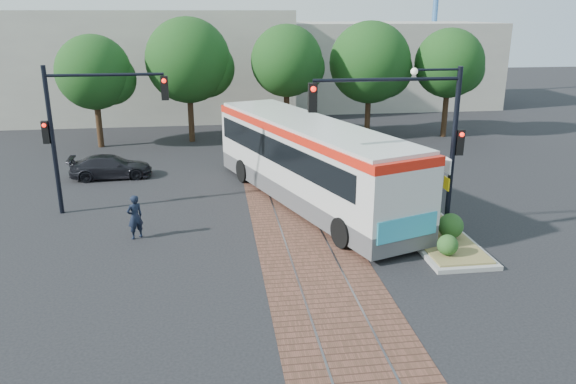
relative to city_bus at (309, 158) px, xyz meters
name	(u,v)px	position (x,y,z in m)	size (l,w,h in m)	color
ground	(304,238)	(-0.82, -3.94, -1.98)	(120.00, 120.00, 0.00)	black
trackbed	(289,203)	(-0.82, 0.06, -1.98)	(3.60, 40.00, 0.02)	brown
tree_row	(281,63)	(0.39, 12.48, 2.87)	(26.40, 5.60, 7.67)	#382314
warehouses	(242,63)	(-1.35, 24.81, 1.83)	(40.00, 13.00, 8.00)	#ADA899
city_bus	(309,158)	(0.00, 0.00, 0.00)	(7.08, 13.45, 3.56)	#49494B
traffic_island	(439,232)	(4.00, -4.84, -1.65)	(2.20, 5.20, 1.13)	gray
signal_pole_main	(421,128)	(3.04, -4.75, 2.17)	(5.49, 0.46, 6.00)	black
signal_pole_left	(80,120)	(-9.19, 0.06, 1.88)	(4.99, 0.34, 6.00)	black
officer	(135,217)	(-6.94, -3.13, -1.15)	(0.60, 0.40, 1.66)	black
parked_car	(111,167)	(-9.11, 5.08, -1.41)	(1.61, 3.96, 1.15)	black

